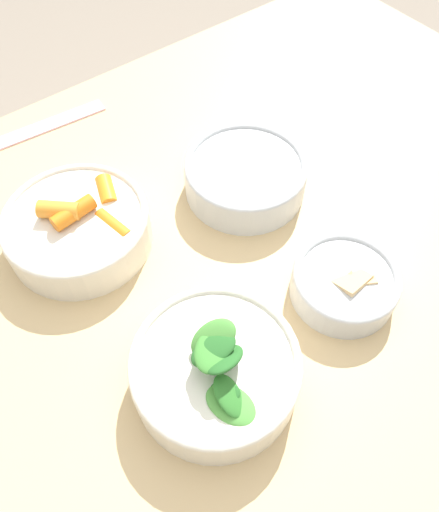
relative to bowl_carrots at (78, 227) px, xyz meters
The scene contains 7 objects.
ground_plane 0.82m from the bowl_carrots, 54.07° to the right, with size 10.00×10.00×0.00m, color gray.
dining_table 0.24m from the bowl_carrots, 54.07° to the right, with size 1.34×0.93×0.76m.
bowl_carrots is the anchor object (origin of this frame).
bowl_greens 0.27m from the bowl_carrots, 85.21° to the right, with size 0.18×0.18×0.10m.
bowl_beans_hotdog 0.24m from the bowl_carrots, 14.81° to the right, with size 0.17×0.17×0.05m.
bowl_cookies 0.35m from the bowl_carrots, 51.23° to the right, with size 0.13×0.13×0.05m.
ruler 0.25m from the bowl_carrots, 85.93° to the left, with size 0.29×0.05×0.00m.
Camera 1 is at (-0.22, -0.27, 1.31)m, focal length 35.00 mm.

